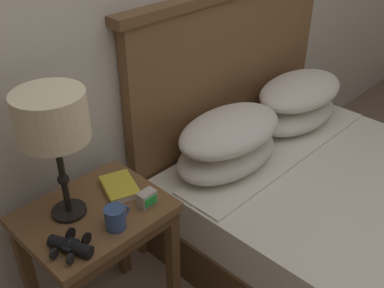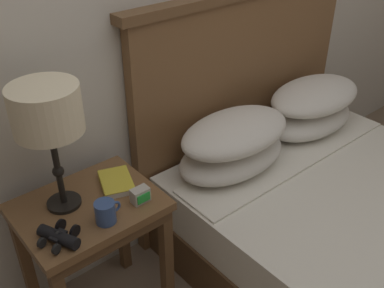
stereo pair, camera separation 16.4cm
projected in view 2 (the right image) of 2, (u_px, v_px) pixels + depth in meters
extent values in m
cube|color=brown|center=(88.00, 207.00, 1.73)|extent=(0.54, 0.43, 0.04)
cube|color=brown|center=(89.00, 216.00, 1.76)|extent=(0.50, 0.40, 0.05)
cube|color=brown|center=(167.00, 263.00, 1.92)|extent=(0.04, 0.04, 0.61)
cube|color=brown|center=(27.00, 268.00, 1.89)|extent=(0.04, 0.04, 0.61)
cube|color=brown|center=(121.00, 220.00, 2.15)|extent=(0.04, 0.04, 0.61)
cube|color=#4E3520|center=(373.00, 266.00, 2.14)|extent=(1.35, 1.78, 0.25)
cube|color=silver|center=(384.00, 229.00, 2.01)|extent=(1.33, 1.74, 0.22)
cube|color=white|center=(288.00, 154.00, 2.32)|extent=(1.30, 0.28, 0.01)
cube|color=brown|center=(241.00, 108.00, 2.48)|extent=(1.42, 0.06, 1.21)
ellipsoid|color=silver|center=(232.00, 155.00, 2.19)|extent=(0.60, 0.36, 0.15)
ellipsoid|color=silver|center=(308.00, 117.00, 2.51)|extent=(0.60, 0.36, 0.15)
ellipsoid|color=silver|center=(235.00, 132.00, 2.13)|extent=(0.60, 0.36, 0.15)
ellipsoid|color=silver|center=(315.00, 95.00, 2.46)|extent=(0.60, 0.36, 0.15)
cylinder|color=black|center=(64.00, 203.00, 1.72)|extent=(0.13, 0.13, 0.01)
cylinder|color=black|center=(57.00, 168.00, 1.63)|extent=(0.02, 0.02, 0.31)
sphere|color=black|center=(58.00, 171.00, 1.64)|extent=(0.04, 0.04, 0.04)
cylinder|color=beige|center=(46.00, 109.00, 1.50)|extent=(0.24, 0.24, 0.17)
cube|color=silver|center=(117.00, 182.00, 1.82)|extent=(0.17, 0.20, 0.02)
cube|color=gold|center=(116.00, 180.00, 1.81)|extent=(0.17, 0.21, 0.00)
cube|color=gold|center=(102.00, 185.00, 1.80)|extent=(0.07, 0.17, 0.03)
cylinder|color=black|center=(66.00, 240.00, 1.53)|extent=(0.08, 0.10, 0.04)
cylinder|color=black|center=(75.00, 231.00, 1.56)|extent=(0.05, 0.03, 0.05)
cylinder|color=black|center=(56.00, 249.00, 1.49)|extent=(0.04, 0.03, 0.04)
cylinder|color=black|center=(51.00, 234.00, 1.55)|extent=(0.08, 0.10, 0.04)
cylinder|color=black|center=(61.00, 226.00, 1.59)|extent=(0.05, 0.03, 0.05)
cylinder|color=black|center=(42.00, 243.00, 1.52)|extent=(0.04, 0.03, 0.04)
cube|color=black|center=(58.00, 235.00, 1.54)|extent=(0.07, 0.06, 0.01)
cylinder|color=black|center=(58.00, 234.00, 1.53)|extent=(0.02, 0.02, 0.02)
cylinder|color=#334C84|center=(105.00, 212.00, 1.62)|extent=(0.08, 0.08, 0.08)
torus|color=#334C84|center=(115.00, 207.00, 1.64)|extent=(0.05, 0.01, 0.05)
cube|color=#B7B2A8|center=(140.00, 195.00, 1.72)|extent=(0.07, 0.04, 0.06)
cube|color=green|center=(144.00, 198.00, 1.70)|extent=(0.06, 0.00, 0.04)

